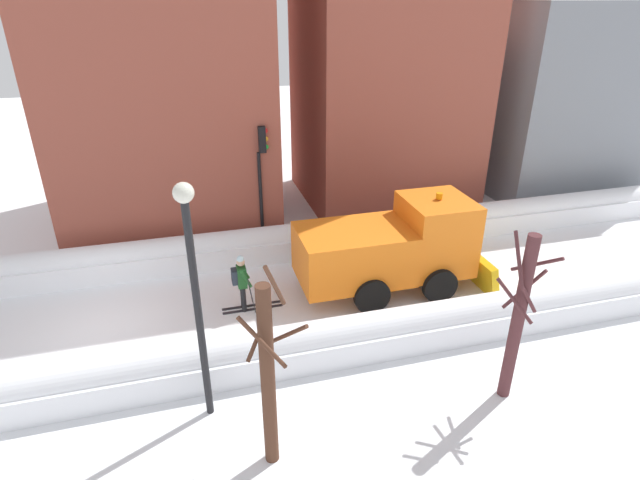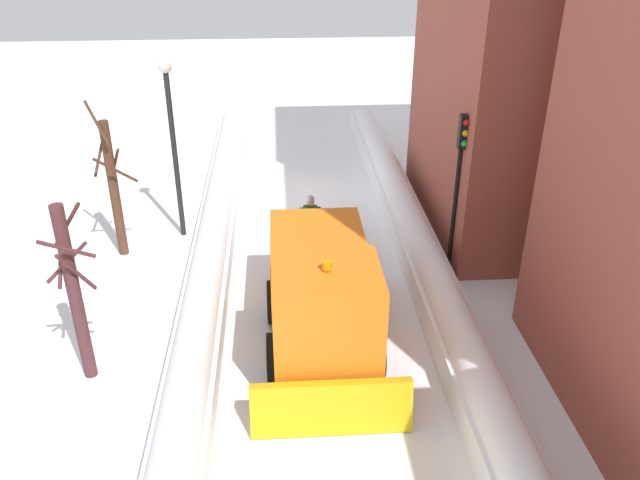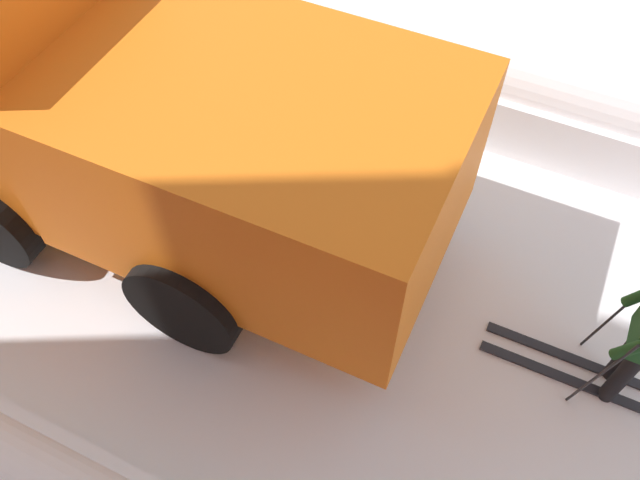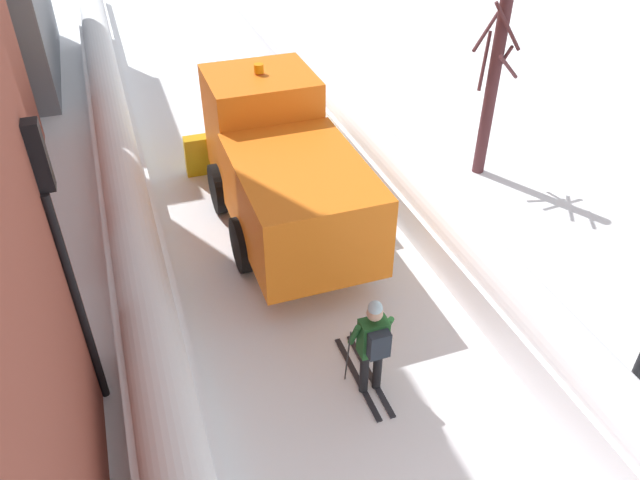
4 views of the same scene
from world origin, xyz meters
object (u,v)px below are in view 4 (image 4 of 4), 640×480
plow_truck (281,166)px  traffic_light_pole (54,222)px  skier (373,343)px  bare_tree_mid (492,87)px

plow_truck → traffic_light_pole: size_ratio=1.31×
skier → traffic_light_pole: size_ratio=0.40×
plow_truck → skier: plow_truck is taller
bare_tree_mid → skier: bearing=-133.7°
traffic_light_pole → bare_tree_mid: bearing=24.1°
skier → traffic_light_pole: 4.70m
skier → bare_tree_mid: (5.22, 5.46, 1.18)m
plow_truck → skier: size_ratio=3.31×
traffic_light_pole → bare_tree_mid: traffic_light_pole is taller
plow_truck → skier: (0.00, -4.77, -0.48)m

